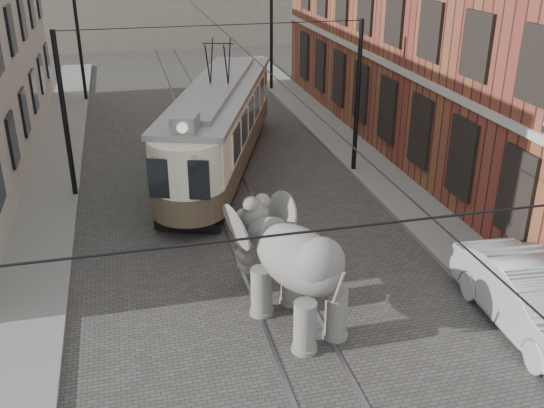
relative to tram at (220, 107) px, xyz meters
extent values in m
plane|color=#44413E|center=(-0.16, -7.96, -2.52)|extent=(120.00, 120.00, 0.00)
cube|color=slate|center=(5.84, -7.96, -2.45)|extent=(2.00, 60.00, 0.15)
cube|color=slate|center=(-6.66, -7.96, -2.45)|extent=(2.00, 60.00, 0.15)
cube|color=maroon|center=(10.84, 1.04, 3.48)|extent=(8.00, 26.00, 12.00)
imported|color=#A4A4A9|center=(5.43, -13.09, -1.67)|extent=(1.99, 5.20, 1.70)
camera|label=1|loc=(-3.72, -23.91, 6.57)|focal=40.95mm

